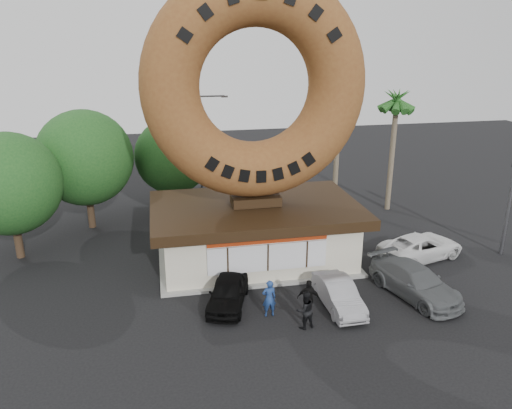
{
  "coord_description": "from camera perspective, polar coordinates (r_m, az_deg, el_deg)",
  "views": [
    {
      "loc": [
        -4.99,
        -18.91,
        12.08
      ],
      "look_at": [
        -0.38,
        4.0,
        3.99
      ],
      "focal_mm": 35.0,
      "sensor_mm": 36.0,
      "label": 1
    }
  ],
  "objects": [
    {
      "name": "car_white",
      "position": [
        29.57,
        18.35,
        -4.58
      ],
      "size": [
        5.42,
        3.6,
        1.38
      ],
      "primitive_type": "imported",
      "rotation": [
        0.0,
        0.0,
        1.85
      ],
      "color": "white",
      "rests_on": "ground"
    },
    {
      "name": "palm_near",
      "position": [
        35.39,
        9.6,
        12.89
      ],
      "size": [
        2.6,
        2.6,
        9.75
      ],
      "color": "#726651",
      "rests_on": "ground"
    },
    {
      "name": "donut_shop",
      "position": [
        27.4,
        -0.04,
        -3.01
      ],
      "size": [
        11.2,
        7.2,
        3.8
      ],
      "color": "silver",
      "rests_on": "ground"
    },
    {
      "name": "car_silver",
      "position": [
        23.65,
        9.42,
        -10.1
      ],
      "size": [
        1.45,
        3.95,
        1.29
      ],
      "primitive_type": "imported",
      "rotation": [
        0.0,
        0.0,
        0.02
      ],
      "color": "gray",
      "rests_on": "ground"
    },
    {
      "name": "tree_far",
      "position": [
        30.05,
        -26.42,
        2.12
      ],
      "size": [
        5.6,
        5.6,
        7.14
      ],
      "color": "#473321",
      "rests_on": "ground"
    },
    {
      "name": "person_right",
      "position": [
        22.66,
        6.06,
        -10.63
      ],
      "size": [
        1.12,
        0.81,
        1.76
      ],
      "primitive_type": "imported",
      "rotation": [
        0.0,
        0.0,
        2.72
      ],
      "color": "black",
      "rests_on": "ground"
    },
    {
      "name": "car_grey",
      "position": [
        25.41,
        17.72,
        -8.39
      ],
      "size": [
        3.4,
        5.49,
        1.48
      ],
      "primitive_type": "imported",
      "rotation": [
        0.0,
        0.0,
        0.28
      ],
      "color": "slate",
      "rests_on": "ground"
    },
    {
      "name": "person_center",
      "position": [
        21.85,
        5.61,
        -11.91
      ],
      "size": [
        0.96,
        0.82,
        1.72
      ],
      "primitive_type": "imported",
      "rotation": [
        0.0,
        0.0,
        3.37
      ],
      "color": "black",
      "rests_on": "ground"
    },
    {
      "name": "traffic_signal",
      "position": [
        30.86,
        27.2,
        1.51
      ],
      "size": [
        0.3,
        0.38,
        6.07
      ],
      "color": "#59595E",
      "rests_on": "ground"
    },
    {
      "name": "ground",
      "position": [
        22.98,
        2.97,
        -12.63
      ],
      "size": [
        90.0,
        90.0,
        0.0
      ],
      "primitive_type": "plane",
      "color": "black",
      "rests_on": "ground"
    },
    {
      "name": "street_lamp",
      "position": [
        35.86,
        -6.15,
        6.76
      ],
      "size": [
        2.11,
        0.2,
        8.0
      ],
      "color": "#59595E",
      "rests_on": "ground"
    },
    {
      "name": "giant_donut",
      "position": [
        25.53,
        -0.05,
        13.33
      ],
      "size": [
        11.42,
        2.91,
        11.42
      ],
      "primitive_type": "torus",
      "rotation": [
        1.57,
        0.0,
        0.0
      ],
      "color": "brown",
      "rests_on": "donut_shop"
    },
    {
      "name": "tree_west",
      "position": [
        33.07,
        -18.98,
        5.06
      ],
      "size": [
        6.0,
        6.0,
        7.65
      ],
      "color": "#473321",
      "rests_on": "ground"
    },
    {
      "name": "palm_far",
      "position": [
        35.54,
        15.77,
        10.97
      ],
      "size": [
        2.6,
        2.6,
        8.75
      ],
      "color": "#726651",
      "rests_on": "ground"
    },
    {
      "name": "tree_mid",
      "position": [
        34.86,
        -9.48,
        5.47
      ],
      "size": [
        5.2,
        5.2,
        6.63
      ],
      "color": "#473321",
      "rests_on": "ground"
    },
    {
      "name": "person_left",
      "position": [
        22.58,
        1.51,
        -10.65
      ],
      "size": [
        0.65,
        0.43,
        1.75
      ],
      "primitive_type": "imported",
      "rotation": [
        0.0,
        0.0,
        3.17
      ],
      "color": "navy",
      "rests_on": "ground"
    },
    {
      "name": "car_black",
      "position": [
        23.52,
        -3.23,
        -9.94
      ],
      "size": [
        2.73,
        4.27,
        1.35
      ],
      "primitive_type": "imported",
      "rotation": [
        0.0,
        0.0,
        -0.31
      ],
      "color": "black",
      "rests_on": "ground"
    }
  ]
}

